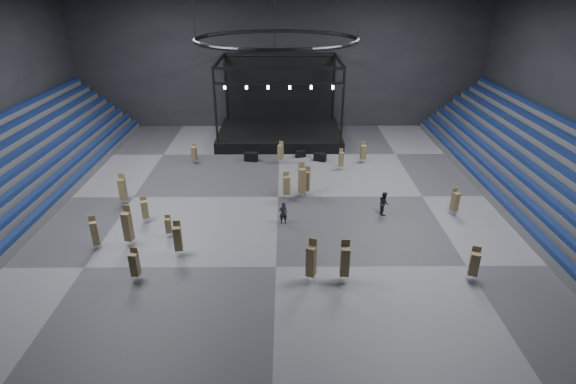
{
  "coord_description": "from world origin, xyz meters",
  "views": [
    {
      "loc": [
        0.62,
        -34.9,
        16.9
      ],
      "look_at": [
        0.84,
        -2.0,
        1.4
      ],
      "focal_mm": 28.0,
      "sensor_mm": 36.0,
      "label": 1
    }
  ],
  "objects_px": {
    "chair_stack_15": "(363,152)",
    "flight_case_right": "(320,157)",
    "chair_stack_13": "(287,185)",
    "chair_stack_17": "(168,225)",
    "chair_stack_4": "(128,226)",
    "crew_member": "(384,203)",
    "flight_case_mid": "(301,154)",
    "man_center": "(283,213)",
    "chair_stack_6": "(341,159)",
    "chair_stack_7": "(455,201)",
    "chair_stack_12": "(311,260)",
    "chair_stack_9": "(135,264)",
    "chair_stack_1": "(145,209)",
    "stage": "(280,126)",
    "chair_stack_8": "(123,189)",
    "chair_stack_11": "(307,180)",
    "chair_stack_14": "(474,263)",
    "flight_case_left": "(251,157)",
    "chair_stack_5": "(302,180)",
    "chair_stack_3": "(95,233)",
    "chair_stack_2": "(178,238)",
    "chair_stack_0": "(281,152)",
    "chair_stack_10": "(345,261)",
    "chair_stack_16": "(194,153)"
  },
  "relations": [
    {
      "from": "flight_case_mid",
      "to": "crew_member",
      "type": "bearing_deg",
      "value": -64.18
    },
    {
      "from": "chair_stack_4",
      "to": "chair_stack_12",
      "type": "relative_size",
      "value": 1.05
    },
    {
      "from": "stage",
      "to": "chair_stack_15",
      "type": "xyz_separation_m",
      "value": [
        8.57,
        -8.22,
        -0.28
      ]
    },
    {
      "from": "flight_case_right",
      "to": "chair_stack_9",
      "type": "distance_m",
      "value": 24.15
    },
    {
      "from": "chair_stack_15",
      "to": "chair_stack_17",
      "type": "relative_size",
      "value": 1.29
    },
    {
      "from": "chair_stack_9",
      "to": "chair_stack_10",
      "type": "distance_m",
      "value": 12.89
    },
    {
      "from": "chair_stack_13",
      "to": "chair_stack_17",
      "type": "height_order",
      "value": "chair_stack_13"
    },
    {
      "from": "chair_stack_5",
      "to": "chair_stack_9",
      "type": "relative_size",
      "value": 1.39
    },
    {
      "from": "chair_stack_7",
      "to": "chair_stack_3",
      "type": "bearing_deg",
      "value": 166.95
    },
    {
      "from": "flight_case_mid",
      "to": "man_center",
      "type": "bearing_deg",
      "value": -97.15
    },
    {
      "from": "chair_stack_1",
      "to": "chair_stack_12",
      "type": "distance_m",
      "value": 14.46
    },
    {
      "from": "chair_stack_6",
      "to": "chair_stack_7",
      "type": "xyz_separation_m",
      "value": [
        7.87,
        -9.56,
        0.1
      ]
    },
    {
      "from": "chair_stack_11",
      "to": "chair_stack_14",
      "type": "relative_size",
      "value": 1.11
    },
    {
      "from": "chair_stack_14",
      "to": "chair_stack_5",
      "type": "bearing_deg",
      "value": 149.98
    },
    {
      "from": "chair_stack_2",
      "to": "chair_stack_12",
      "type": "bearing_deg",
      "value": -24.05
    },
    {
      "from": "chair_stack_15",
      "to": "crew_member",
      "type": "relative_size",
      "value": 1.16
    },
    {
      "from": "chair_stack_10",
      "to": "crew_member",
      "type": "distance_m",
      "value": 9.81
    },
    {
      "from": "chair_stack_14",
      "to": "chair_stack_3",
      "type": "bearing_deg",
      "value": -169.17
    },
    {
      "from": "chair_stack_1",
      "to": "flight_case_left",
      "type": "bearing_deg",
      "value": 39.71
    },
    {
      "from": "chair_stack_4",
      "to": "flight_case_right",
      "type": "bearing_deg",
      "value": 59.02
    },
    {
      "from": "chair_stack_4",
      "to": "chair_stack_1",
      "type": "bearing_deg",
      "value": 97.55
    },
    {
      "from": "chair_stack_8",
      "to": "crew_member",
      "type": "relative_size",
      "value": 1.4
    },
    {
      "from": "chair_stack_0",
      "to": "chair_stack_13",
      "type": "relative_size",
      "value": 0.95
    },
    {
      "from": "chair_stack_11",
      "to": "chair_stack_17",
      "type": "distance_m",
      "value": 12.51
    },
    {
      "from": "chair_stack_0",
      "to": "chair_stack_8",
      "type": "distance_m",
      "value": 15.92
    },
    {
      "from": "chair_stack_10",
      "to": "flight_case_mid",
      "type": "bearing_deg",
      "value": 98.05
    },
    {
      "from": "chair_stack_13",
      "to": "chair_stack_7",
      "type": "bearing_deg",
      "value": -26.18
    },
    {
      "from": "chair_stack_7",
      "to": "chair_stack_13",
      "type": "distance_m",
      "value": 13.61
    },
    {
      "from": "chair_stack_3",
      "to": "chair_stack_16",
      "type": "bearing_deg",
      "value": 53.95
    },
    {
      "from": "chair_stack_0",
      "to": "chair_stack_15",
      "type": "bearing_deg",
      "value": 23.07
    },
    {
      "from": "chair_stack_12",
      "to": "chair_stack_14",
      "type": "distance_m",
      "value": 10.01
    },
    {
      "from": "chair_stack_0",
      "to": "chair_stack_11",
      "type": "height_order",
      "value": "chair_stack_11"
    },
    {
      "from": "chair_stack_9",
      "to": "crew_member",
      "type": "relative_size",
      "value": 1.2
    },
    {
      "from": "chair_stack_9",
      "to": "chair_stack_16",
      "type": "relative_size",
      "value": 1.09
    },
    {
      "from": "chair_stack_9",
      "to": "chair_stack_17",
      "type": "xyz_separation_m",
      "value": [
        0.79,
        5.28,
        -0.27
      ]
    },
    {
      "from": "chair_stack_9",
      "to": "chair_stack_11",
      "type": "xyz_separation_m",
      "value": [
        11.13,
        12.32,
        0.13
      ]
    },
    {
      "from": "flight_case_mid",
      "to": "chair_stack_12",
      "type": "relative_size",
      "value": 0.35
    },
    {
      "from": "chair_stack_14",
      "to": "chair_stack_15",
      "type": "distance_m",
      "value": 20.33
    },
    {
      "from": "chair_stack_4",
      "to": "crew_member",
      "type": "distance_m",
      "value": 19.34
    },
    {
      "from": "stage",
      "to": "chair_stack_8",
      "type": "xyz_separation_m",
      "value": [
        -12.82,
        -17.44,
        -0.08
      ]
    },
    {
      "from": "chair_stack_15",
      "to": "flight_case_right",
      "type": "bearing_deg",
      "value": 159.4
    },
    {
      "from": "chair_stack_2",
      "to": "chair_stack_10",
      "type": "relative_size",
      "value": 0.9
    },
    {
      "from": "flight_case_right",
      "to": "chair_stack_4",
      "type": "height_order",
      "value": "chair_stack_4"
    },
    {
      "from": "chair_stack_12",
      "to": "crew_member",
      "type": "xyz_separation_m",
      "value": [
        6.27,
        8.85,
        -0.54
      ]
    },
    {
      "from": "chair_stack_4",
      "to": "chair_stack_14",
      "type": "bearing_deg",
      "value": 0.05
    },
    {
      "from": "chair_stack_7",
      "to": "chair_stack_12",
      "type": "xyz_separation_m",
      "value": [
        -11.8,
        -8.63,
        0.29
      ]
    },
    {
      "from": "chair_stack_5",
      "to": "chair_stack_14",
      "type": "height_order",
      "value": "chair_stack_5"
    },
    {
      "from": "chair_stack_7",
      "to": "chair_stack_17",
      "type": "distance_m",
      "value": 22.08
    },
    {
      "from": "flight_case_right",
      "to": "chair_stack_5",
      "type": "distance_m",
      "value": 8.98
    },
    {
      "from": "chair_stack_6",
      "to": "chair_stack_15",
      "type": "relative_size",
      "value": 0.97
    }
  ]
}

